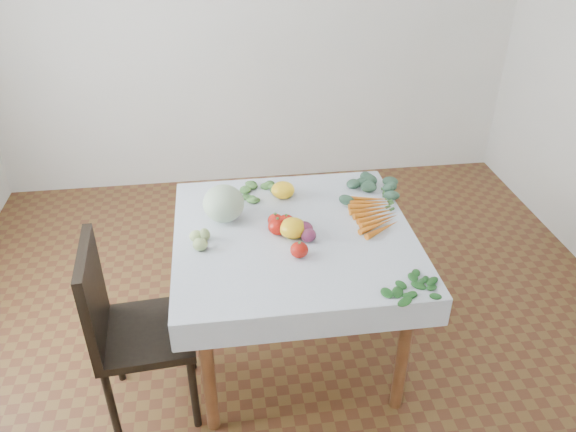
# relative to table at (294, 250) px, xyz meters

# --- Properties ---
(ground) EXTENTS (4.00, 4.00, 0.00)m
(ground) POSITION_rel_table_xyz_m (0.00, 0.00, -0.65)
(ground) COLOR brown
(back_wall) EXTENTS (4.00, 0.04, 2.70)m
(back_wall) POSITION_rel_table_xyz_m (0.00, 2.00, 0.70)
(back_wall) COLOR white
(back_wall) RESTS_ON ground
(table) EXTENTS (1.00, 1.00, 0.75)m
(table) POSITION_rel_table_xyz_m (0.00, 0.00, 0.00)
(table) COLOR brown
(table) RESTS_ON ground
(tablecloth) EXTENTS (1.12, 1.12, 0.01)m
(tablecloth) POSITION_rel_table_xyz_m (0.00, 0.00, 0.10)
(tablecloth) COLOR white
(tablecloth) RESTS_ON table
(chair) EXTENTS (0.45, 0.45, 0.93)m
(chair) POSITION_rel_table_xyz_m (-0.79, -0.27, -0.12)
(chair) COLOR black
(chair) RESTS_ON ground
(cabbage) EXTENTS (0.25, 0.25, 0.18)m
(cabbage) POSITION_rel_table_xyz_m (-0.32, 0.16, 0.19)
(cabbage) COLOR #B7C7A7
(cabbage) RESTS_ON tablecloth
(tomato_a) EXTENTS (0.10, 0.10, 0.08)m
(tomato_a) POSITION_rel_table_xyz_m (-0.08, 0.00, 0.14)
(tomato_a) COLOR #AD140B
(tomato_a) RESTS_ON tablecloth
(tomato_b) EXTENTS (0.09, 0.09, 0.07)m
(tomato_b) POSITION_rel_table_xyz_m (-0.08, 0.07, 0.14)
(tomato_b) COLOR #AD140B
(tomato_b) RESTS_ON tablecloth
(tomato_c) EXTENTS (0.09, 0.09, 0.07)m
(tomato_c) POSITION_rel_table_xyz_m (-0.00, -0.19, 0.14)
(tomato_c) COLOR #AD140B
(tomato_c) RESTS_ON tablecloth
(tomato_d) EXTENTS (0.10, 0.10, 0.07)m
(tomato_d) POSITION_rel_table_xyz_m (-0.03, 0.04, 0.14)
(tomato_d) COLOR #AD140B
(tomato_d) RESTS_ON tablecloth
(heirloom_back) EXTENTS (0.15, 0.15, 0.09)m
(heirloom_back) POSITION_rel_table_xyz_m (-0.01, 0.34, 0.14)
(heirloom_back) COLOR yellow
(heirloom_back) RESTS_ON tablecloth
(heirloom_front) EXTENTS (0.16, 0.16, 0.09)m
(heirloom_front) POSITION_rel_table_xyz_m (-0.01, -0.03, 0.15)
(heirloom_front) COLOR yellow
(heirloom_front) RESTS_ON tablecloth
(onion_a) EXTENTS (0.09, 0.09, 0.06)m
(onion_a) POSITION_rel_table_xyz_m (0.06, -0.07, 0.13)
(onion_a) COLOR #4F162F
(onion_a) RESTS_ON tablecloth
(onion_b) EXTENTS (0.11, 0.11, 0.07)m
(onion_b) POSITION_rel_table_xyz_m (0.04, -0.03, 0.14)
(onion_b) COLOR #4F162F
(onion_b) RESTS_ON tablecloth
(tomatillo_cluster) EXTENTS (0.09, 0.13, 0.05)m
(tomatillo_cluster) POSITION_rel_table_xyz_m (-0.43, -0.05, 0.13)
(tomatillo_cluster) COLOR #B2D078
(tomatillo_cluster) RESTS_ON tablecloth
(carrot_bunch) EXTENTS (0.22, 0.39, 0.03)m
(carrot_bunch) POSITION_rel_table_xyz_m (0.41, 0.09, 0.12)
(carrot_bunch) COLOR orange
(carrot_bunch) RESTS_ON tablecloth
(kale_bunch) EXTENTS (0.33, 0.26, 0.04)m
(kale_bunch) POSITION_rel_table_xyz_m (0.45, 0.34, 0.12)
(kale_bunch) COLOR #365941
(kale_bunch) RESTS_ON tablecloth
(basil_bunch) EXTENTS (0.27, 0.20, 0.01)m
(basil_bunch) POSITION_rel_table_xyz_m (0.40, -0.48, 0.11)
(basil_bunch) COLOR #1A541A
(basil_bunch) RESTS_ON tablecloth
(dill_bunch) EXTENTS (0.23, 0.23, 0.03)m
(dill_bunch) POSITION_rel_table_xyz_m (-0.14, 0.39, 0.12)
(dill_bunch) COLOR #467F3A
(dill_bunch) RESTS_ON tablecloth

